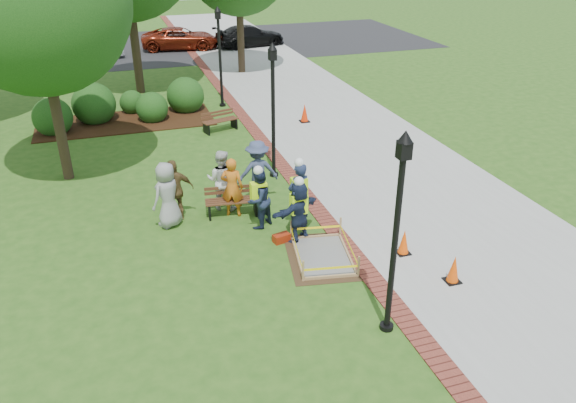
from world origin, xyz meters
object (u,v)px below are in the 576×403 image
object	(u,v)px
lamp_near	(397,222)
hivis_worker_a	(299,209)
wet_concrete_pad	(323,249)
cone_front	(454,270)
hivis_worker_c	(259,197)
bench_near	(232,207)
hivis_worker_b	(299,194)

from	to	relation	value
lamp_near	hivis_worker_a	bearing A→B (deg)	98.10
wet_concrete_pad	hivis_worker_a	size ratio (longest dim) A/B	1.43
cone_front	hivis_worker_a	size ratio (longest dim) A/B	0.39
hivis_worker_a	hivis_worker_c	world-z (taller)	hivis_worker_a
wet_concrete_pad	hivis_worker_a	world-z (taller)	hivis_worker_a
hivis_worker_c	hivis_worker_a	bearing A→B (deg)	-51.68
bench_near	lamp_near	xyz separation A→B (m)	(1.88, -5.77, 2.22)
wet_concrete_pad	lamp_near	bearing A→B (deg)	-84.90
hivis_worker_a	wet_concrete_pad	bearing A→B (deg)	-73.39
wet_concrete_pad	hivis_worker_a	bearing A→B (deg)	106.61
wet_concrete_pad	bench_near	xyz separation A→B (m)	(-1.62, 2.84, 0.02)
bench_near	hivis_worker_c	size ratio (longest dim) A/B	0.86
bench_near	hivis_worker_a	xyz separation A→B (m)	(1.32, -1.85, 0.63)
wet_concrete_pad	bench_near	size ratio (longest dim) A/B	1.67
hivis_worker_b	hivis_worker_c	bearing A→B (deg)	160.19
cone_front	hivis_worker_c	bearing A→B (deg)	132.16
cone_front	hivis_worker_c	size ratio (longest dim) A/B	0.39
hivis_worker_c	cone_front	bearing A→B (deg)	-47.84
wet_concrete_pad	hivis_worker_c	bearing A→B (deg)	118.52
bench_near	hivis_worker_b	bearing A→B (deg)	-38.48
bench_near	lamp_near	bearing A→B (deg)	-71.94
hivis_worker_a	hivis_worker_b	world-z (taller)	hivis_worker_b
bench_near	lamp_near	distance (m)	6.46
lamp_near	hivis_worker_c	bearing A→B (deg)	105.25
bench_near	lamp_near	world-z (taller)	lamp_near
bench_near	hivis_worker_c	xyz separation A→B (m)	(0.54, -0.87, 0.63)
hivis_worker_b	lamp_near	bearing A→B (deg)	-85.75
hivis_worker_c	bench_near	bearing A→B (deg)	122.15
hivis_worker_b	wet_concrete_pad	bearing A→B (deg)	-87.29
lamp_near	bench_near	bearing A→B (deg)	108.06
cone_front	hivis_worker_a	distance (m)	4.03
wet_concrete_pad	lamp_near	size ratio (longest dim) A/B	0.60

